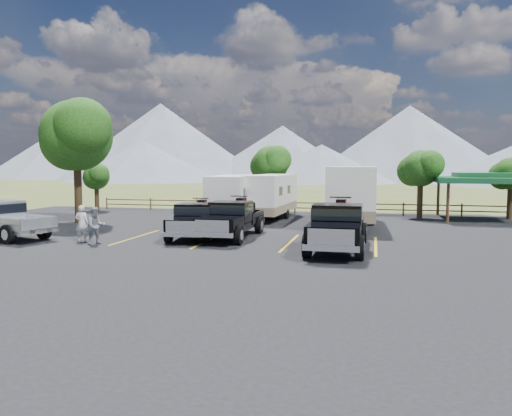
% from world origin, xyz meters
% --- Properties ---
extents(ground, '(320.00, 320.00, 0.00)m').
position_xyz_m(ground, '(0.00, 0.00, 0.00)').
color(ground, '#4A5B26').
rests_on(ground, ground).
extents(asphalt_lot, '(44.00, 34.00, 0.04)m').
position_xyz_m(asphalt_lot, '(0.00, 3.00, 0.02)').
color(asphalt_lot, black).
rests_on(asphalt_lot, ground).
extents(stall_lines, '(12.12, 5.50, 0.01)m').
position_xyz_m(stall_lines, '(0.00, 4.00, 0.04)').
color(stall_lines, gold).
rests_on(stall_lines, asphalt_lot).
extents(tree_big_nw, '(5.54, 5.18, 7.84)m').
position_xyz_m(tree_big_nw, '(-12.55, 9.03, 5.60)').
color(tree_big_nw, black).
rests_on(tree_big_nw, ground).
extents(tree_ne_a, '(3.11, 2.92, 4.76)m').
position_xyz_m(tree_ne_a, '(8.97, 17.01, 3.48)').
color(tree_ne_a, black).
rests_on(tree_ne_a, ground).
extents(tree_ne_b, '(2.77, 2.59, 4.27)m').
position_xyz_m(tree_ne_b, '(14.98, 18.01, 3.13)').
color(tree_ne_b, black).
rests_on(tree_ne_b, ground).
extents(tree_north, '(3.46, 3.24, 5.25)m').
position_xyz_m(tree_north, '(-2.03, 19.02, 3.83)').
color(tree_north, black).
rests_on(tree_north, ground).
extents(tree_nw_small, '(2.59, 2.43, 3.85)m').
position_xyz_m(tree_nw_small, '(-16.02, 17.01, 2.78)').
color(tree_nw_small, black).
rests_on(tree_nw_small, ground).
extents(rail_fence, '(36.12, 0.12, 1.00)m').
position_xyz_m(rail_fence, '(2.00, 18.50, 0.61)').
color(rail_fence, '#503422').
rests_on(rail_fence, ground).
extents(pavilion, '(6.20, 6.20, 3.22)m').
position_xyz_m(pavilion, '(13.00, 17.00, 2.79)').
color(pavilion, '#503422').
rests_on(pavilion, ground).
extents(mountain_range, '(209.00, 71.00, 20.00)m').
position_xyz_m(mountain_range, '(-7.63, 105.98, 7.87)').
color(mountain_range, slate).
rests_on(mountain_range, ground).
extents(rig_left, '(2.66, 6.05, 1.96)m').
position_xyz_m(rig_left, '(-3.02, 4.82, 0.98)').
color(rig_left, black).
rests_on(rig_left, asphalt_lot).
extents(rig_center, '(2.28, 6.26, 2.08)m').
position_xyz_m(rig_center, '(-1.15, 5.06, 1.04)').
color(rig_center, black).
rests_on(rig_center, asphalt_lot).
extents(rig_right, '(2.42, 6.76, 2.25)m').
position_xyz_m(rig_right, '(4.36, 2.66, 1.12)').
color(rig_right, black).
rests_on(rig_right, asphalt_lot).
extents(trailer_left, '(2.93, 8.71, 3.01)m').
position_xyz_m(trailer_left, '(-3.18, 12.05, 1.62)').
color(trailer_left, white).
rests_on(trailer_left, asphalt_lot).
extents(trailer_center, '(2.59, 8.75, 3.04)m').
position_xyz_m(trailer_center, '(-1.00, 14.04, 1.63)').
color(trailer_center, white).
rests_on(trailer_center, asphalt_lot).
extents(trailer_right, '(2.97, 10.37, 3.60)m').
position_xyz_m(trailer_right, '(4.53, 11.52, 1.92)').
color(trailer_right, white).
rests_on(trailer_right, asphalt_lot).
extents(pickup_silver, '(6.64, 3.81, 1.90)m').
position_xyz_m(pickup_silver, '(-12.43, 2.10, 1.03)').
color(pickup_silver, '#AAADB4').
rests_on(pickup_silver, asphalt_lot).
extents(person_a, '(0.71, 0.53, 1.78)m').
position_xyz_m(person_a, '(-7.90, 2.13, 0.93)').
color(person_a, silver).
rests_on(person_a, asphalt_lot).
extents(person_b, '(1.08, 1.07, 1.75)m').
position_xyz_m(person_b, '(-6.75, 1.51, 0.92)').
color(person_b, gray).
rests_on(person_b, asphalt_lot).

